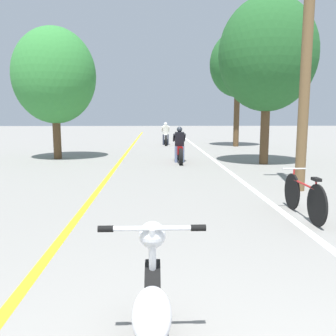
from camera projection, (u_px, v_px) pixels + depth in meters
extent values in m
cube|color=yellow|center=(120.00, 161.00, 14.02)|extent=(0.14, 48.00, 0.01)
cube|color=white|center=(215.00, 160.00, 14.16)|extent=(0.14, 48.00, 0.01)
cylinder|color=brown|center=(307.00, 52.00, 8.08)|extent=(0.24, 0.24, 6.41)
cylinder|color=#513A23|center=(265.00, 126.00, 12.97)|extent=(0.32, 0.32, 2.83)
ellipsoid|color=#235B28|center=(268.00, 54.00, 12.60)|extent=(3.49, 3.14, 4.02)
cylinder|color=#513A23|center=(237.00, 115.00, 20.41)|extent=(0.32, 0.32, 3.64)
ellipsoid|color=#235B28|center=(238.00, 64.00, 19.99)|extent=(3.18, 2.86, 3.66)
cylinder|color=#513A23|center=(57.00, 131.00, 14.59)|extent=(0.32, 0.32, 2.32)
ellipsoid|color=#337F38|center=(54.00, 76.00, 14.26)|extent=(3.32, 2.99, 3.82)
cylinder|color=black|center=(153.00, 300.00, 2.84)|extent=(0.12, 0.64, 0.64)
ellipsoid|color=silver|center=(152.00, 313.00, 2.12)|extent=(0.24, 0.58, 0.20)
cylinder|color=silver|center=(153.00, 266.00, 2.70)|extent=(0.06, 0.23, 0.67)
cylinder|color=silver|center=(152.00, 228.00, 2.57)|extent=(0.67, 0.04, 0.04)
cylinder|color=black|center=(106.00, 229.00, 2.56)|extent=(0.11, 0.05, 0.05)
cylinder|color=black|center=(198.00, 228.00, 2.58)|extent=(0.11, 0.05, 0.05)
sphere|color=silver|center=(152.00, 235.00, 2.67)|extent=(0.20, 0.20, 0.20)
cylinder|color=black|center=(178.00, 152.00, 14.33)|extent=(0.12, 0.61, 0.61)
cylinder|color=black|center=(181.00, 157.00, 12.87)|extent=(0.12, 0.61, 0.61)
cube|color=maroon|center=(179.00, 150.00, 13.57)|extent=(0.20, 0.95, 0.28)
cylinder|color=silver|center=(178.00, 136.00, 14.14)|extent=(0.50, 0.03, 0.03)
cylinder|color=slate|center=(176.00, 154.00, 13.54)|extent=(0.11, 0.11, 0.62)
cylinder|color=slate|center=(183.00, 154.00, 13.55)|extent=(0.11, 0.11, 0.62)
cube|color=black|center=(180.00, 139.00, 13.49)|extent=(0.34, 0.27, 0.55)
cylinder|color=black|center=(174.00, 138.00, 13.64)|extent=(0.08, 0.44, 0.34)
cylinder|color=black|center=(184.00, 138.00, 13.65)|extent=(0.08, 0.44, 0.34)
sphere|color=#2D333D|center=(179.00, 129.00, 13.48)|extent=(0.21, 0.21, 0.21)
cylinder|color=black|center=(165.00, 139.00, 22.38)|extent=(0.12, 0.63, 0.63)
cylinder|color=black|center=(166.00, 140.00, 21.00)|extent=(0.12, 0.63, 0.63)
cube|color=silver|center=(166.00, 137.00, 21.66)|extent=(0.20, 0.90, 0.28)
cylinder|color=silver|center=(165.00, 128.00, 22.19)|extent=(0.50, 0.03, 0.03)
cylinder|color=#282D3D|center=(163.00, 140.00, 21.64)|extent=(0.11, 0.11, 0.63)
cylinder|color=#282D3D|center=(168.00, 140.00, 21.64)|extent=(0.11, 0.11, 0.63)
cube|color=silver|center=(166.00, 130.00, 21.58)|extent=(0.34, 0.27, 0.55)
cylinder|color=silver|center=(162.00, 129.00, 21.73)|extent=(0.08, 0.44, 0.34)
cylinder|color=silver|center=(169.00, 129.00, 21.74)|extent=(0.08, 0.44, 0.34)
sphere|color=white|center=(166.00, 124.00, 21.57)|extent=(0.21, 0.21, 0.21)
cylinder|color=black|center=(292.00, 191.00, 6.80)|extent=(0.04, 0.69, 0.69)
cylinder|color=black|center=(317.00, 205.00, 5.75)|extent=(0.04, 0.69, 0.69)
cylinder|color=#B21E1E|center=(304.00, 184.00, 6.24)|extent=(0.04, 0.85, 0.04)
cylinder|color=#B21E1E|center=(316.00, 192.00, 5.79)|extent=(0.03, 0.03, 0.41)
cube|color=black|center=(316.00, 179.00, 5.76)|extent=(0.10, 0.20, 0.05)
cylinder|color=#B21E1E|center=(294.00, 180.00, 6.72)|extent=(0.03, 0.03, 0.45)
cylinder|color=silver|center=(294.00, 169.00, 6.68)|extent=(0.44, 0.03, 0.03)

